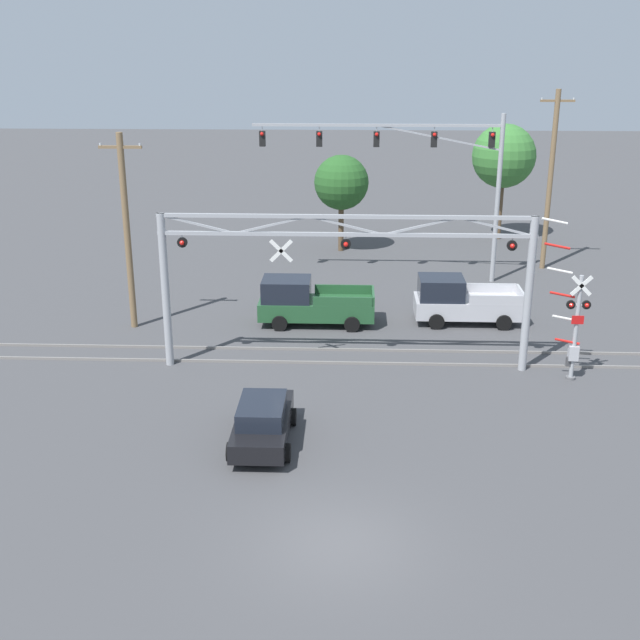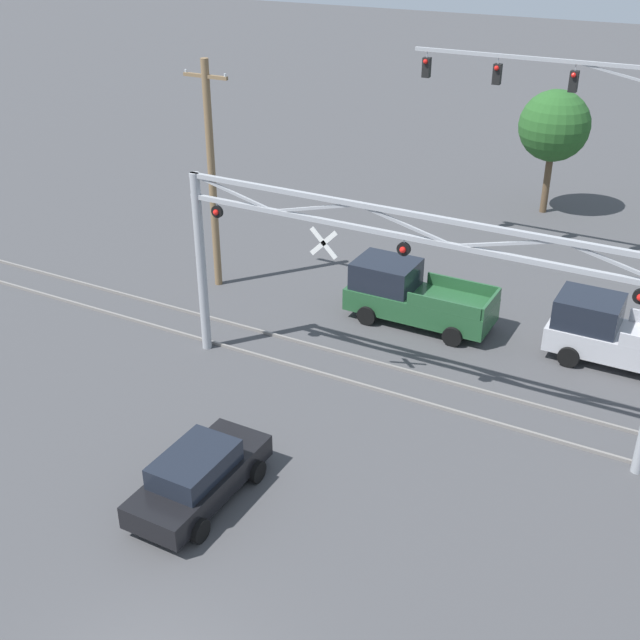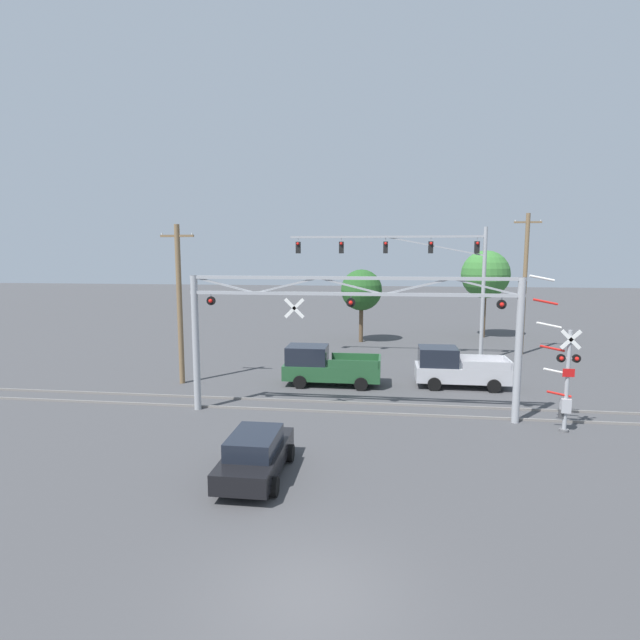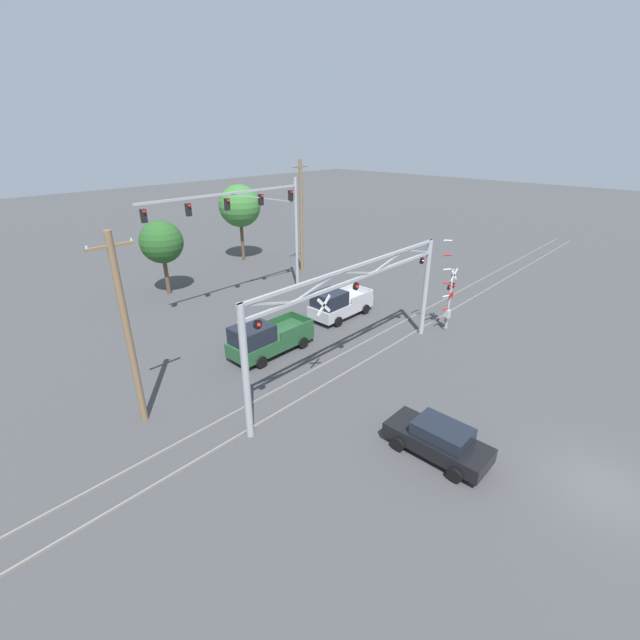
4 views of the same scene
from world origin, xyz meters
The scene contains 13 objects.
ground_plane centered at (0.00, 0.00, 0.00)m, with size 200.00×200.00×0.00m, color #424244.
rail_track_near centered at (0.00, 11.90, 0.05)m, with size 80.00×0.08×0.10m, color gray.
rail_track_far centered at (0.00, 13.34, 0.05)m, with size 80.00×0.08×0.10m, color gray.
crossing_gantry centered at (-0.01, 11.62, 3.97)m, with size 13.97×0.31×5.99m.
crossing_signal_mast centered at (8.35, 10.77, 2.11)m, with size 2.05×0.35×6.13m.
traffic_signal_span centered at (4.30, 23.70, 6.14)m, with size 12.59×0.39×8.61m.
pickup_truck_lead centered at (-1.67, 16.62, 0.99)m, with size 5.09×2.19×2.08m.
pickup_truck_following centered at (5.11, 17.11, 0.99)m, with size 4.73×2.19×2.08m.
sedan_waiting centered at (-2.50, 5.30, 0.73)m, with size 1.91×4.09×1.45m.
utility_pole_left centered at (-9.36, 15.92, 4.37)m, with size 1.80×0.28×8.45m.
utility_pole_right centered at (10.86, 26.44, 4.96)m, with size 1.80×0.28×9.63m.
background_tree_beyond_span centered at (9.59, 33.45, 5.23)m, with size 3.94×3.94×7.22m.
background_tree_far_left_verge centered at (-0.42, 29.97, 4.09)m, with size 3.22×3.22×5.73m.
Camera 1 is at (0.19, -17.18, 11.95)m, focal length 45.00 mm.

